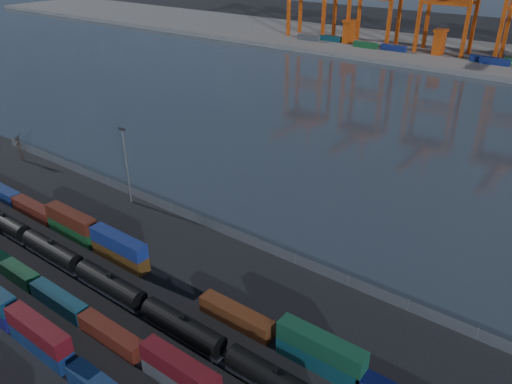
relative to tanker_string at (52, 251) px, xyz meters
The scene contains 12 objects.
ground 24.18m from the tanker_string, ahead, with size 700.00×700.00×0.00m, color black.
harbor_water 104.18m from the tanker_string, 76.79° to the left, with size 700.00×700.00×0.00m, color #29323B.
far_quay 207.77m from the tanker_string, 83.42° to the left, with size 700.00×70.00×2.00m, color #514F4C.
container_row_south 26.36m from the tanker_string, 29.86° to the right, with size 139.23×2.42×5.15m.
container_row_mid 8.50m from the tanker_string, 49.13° to the right, with size 128.93×2.37×5.04m.
container_row_north 22.03m from the tanker_string, 18.33° to the left, with size 141.88×2.48×5.29m.
tanker_string is the anchor object (origin of this frame).
waterfront_fence 34.11m from the tanker_string, 45.70° to the left, with size 160.12×0.12×2.20m.
bare_tree 49.58m from the tanker_string, 155.52° to the left, with size 1.74×1.79×7.09m.
yard_light_mast 24.31m from the tanker_string, 105.45° to the left, with size 1.60×0.40×16.60m.
quay_containers 192.29m from the tanker_string, 86.18° to the left, with size 172.58×10.99×2.60m.
straddle_carriers 197.63m from the tanker_string, 83.81° to the left, with size 140.00×7.00×11.10m.
Camera 1 is at (46.78, -32.29, 50.34)m, focal length 35.00 mm.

